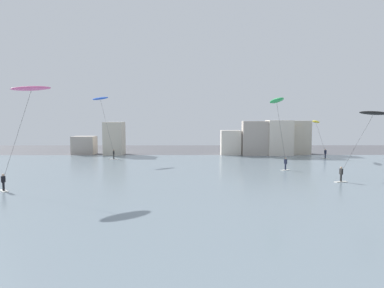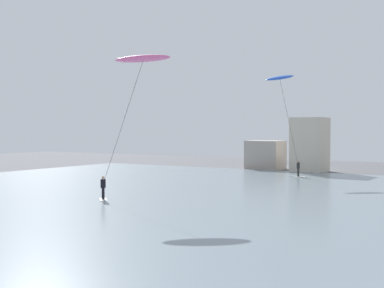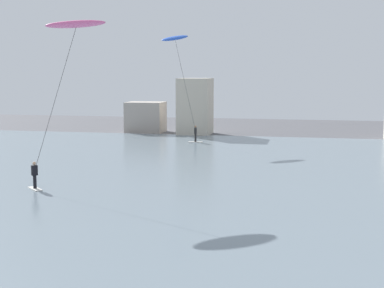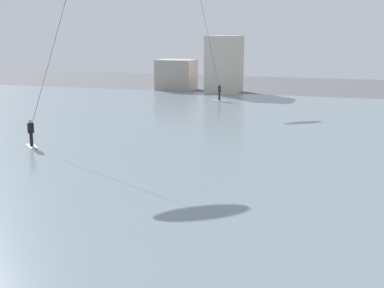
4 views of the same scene
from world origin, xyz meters
TOP-DOWN VIEW (x-y plane):
  - water_bay at (0.00, 30.75)m, footprint 84.00×52.00m
  - far_shore_buildings at (7.89, 57.99)m, footprint 45.44×5.94m
  - kitesurfer_yellow at (21.98, 50.85)m, footprint 3.82×3.74m
  - kitesurfer_blue at (-13.66, 50.25)m, footprint 4.06×3.35m
  - kitesurfer_green at (11.73, 37.40)m, footprint 3.21×4.13m
  - kitesurfer_pink at (-14.68, 28.23)m, footprint 4.53×4.26m
  - kitesurfer_black at (19.68, 30.60)m, footprint 5.24×2.20m

SIDE VIEW (x-z plane):
  - water_bay at x=0.00m, z-range 0.00..0.10m
  - far_shore_buildings at x=7.89m, z-range -0.31..6.24m
  - kitesurfer_yellow at x=21.98m, z-range 2.62..9.21m
  - kitesurfer_black at x=19.68m, z-range 2.77..10.48m
  - kitesurfer_green at x=11.73m, z-range 3.87..13.28m
  - kitesurfer_pink at x=-14.68m, z-range 4.11..14.26m
  - kitesurfer_blue at x=-13.66m, z-range 4.04..14.59m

